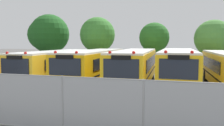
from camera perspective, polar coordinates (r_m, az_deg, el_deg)
name	(u,v)px	position (r m, az deg, el deg)	size (l,w,h in m)	color
ground_plane	(134,84)	(17.34, 5.54, -5.41)	(160.00, 160.00, 0.00)	#514F4C
school_bus_0	(55,64)	(19.12, -14.15, -0.36)	(2.49, 10.00, 2.63)	yellow
school_bus_1	(94,65)	(18.08, -4.46, -0.42)	(2.54, 10.45, 2.70)	#EAA80C
school_bus_2	(135,66)	(16.94, 5.84, -0.73)	(2.55, 10.39, 2.74)	yellow
school_bus_3	(178,66)	(16.93, 16.24, -0.85)	(2.55, 10.20, 2.78)	yellow
tree_0	(48,34)	(30.46, -15.95, 7.00)	(5.23, 5.03, 6.79)	#4C3823
tree_1	(98,35)	(27.28, -3.47, 7.05)	(4.20, 4.20, 6.20)	#4C3823
tree_2	(154,37)	(26.64, 10.64, 6.44)	(3.44, 3.44, 5.48)	#4C3823
tree_3	(214,39)	(25.26, 24.25, 5.61)	(3.77, 3.77, 5.49)	#4C3823
chainlink_fence	(101,106)	(7.77, -2.77, -10.77)	(20.04, 0.07, 2.02)	#9EA0A3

